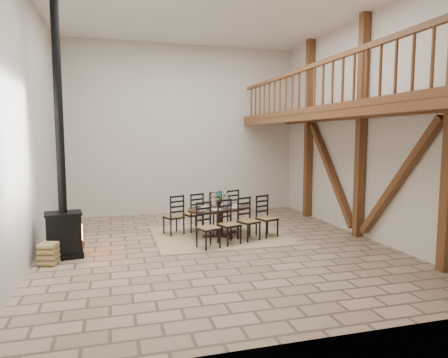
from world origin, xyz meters
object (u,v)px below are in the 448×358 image
object	(u,v)px
dining_table	(220,221)
wood_stove	(63,199)
log_stack	(49,254)
log_basket	(70,239)

from	to	relation	value
dining_table	wood_stove	bearing A→B (deg)	172.67
wood_stove	log_stack	distance (m)	1.04
wood_stove	log_basket	size ratio (longest dim) A/B	8.85
dining_table	wood_stove	xyz separation A→B (m)	(-3.29, -0.78, 0.77)
dining_table	log_basket	world-z (taller)	dining_table
dining_table	log_basket	xyz separation A→B (m)	(-3.25, -0.20, -0.15)
log_basket	log_stack	xyz separation A→B (m)	(-0.26, -1.01, 0.00)
dining_table	log_stack	distance (m)	3.72
dining_table	wood_stove	distance (m)	3.47
wood_stove	log_stack	size ratio (longest dim) A/B	12.34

